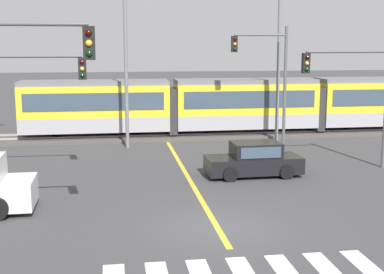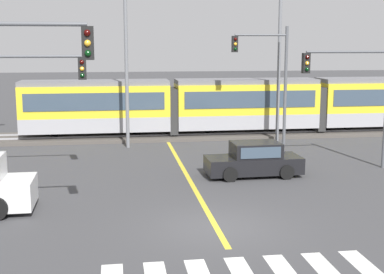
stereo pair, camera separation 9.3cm
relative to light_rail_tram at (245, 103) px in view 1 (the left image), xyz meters
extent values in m
plane|color=#3D3D3F|center=(-5.22, -17.23, -2.05)|extent=(200.00, 200.00, 0.00)
cube|color=#4C4742|center=(-5.22, 0.01, -1.96)|extent=(120.00, 4.00, 0.18)
cube|color=#939399|center=(-5.22, -0.71, -1.82)|extent=(120.00, 0.08, 0.10)
cube|color=#939399|center=(-5.22, 0.73, -1.82)|extent=(120.00, 0.08, 0.10)
cube|color=#9E9EA3|center=(-9.50, 0.01, -1.07)|extent=(9.00, 2.60, 0.90)
cube|color=yellow|center=(-9.50, 0.01, 0.33)|extent=(9.00, 2.60, 1.90)
cube|color=#384756|center=(-9.50, -1.31, 0.38)|extent=(8.28, 0.04, 1.04)
cube|color=slate|center=(-9.50, 0.01, 1.42)|extent=(9.00, 2.39, 0.28)
cylinder|color=black|center=(-7.02, 0.01, -1.52)|extent=(0.70, 0.20, 0.70)
cylinder|color=black|center=(-11.97, 0.01, -1.52)|extent=(0.70, 0.20, 0.70)
cube|color=#9E9EA3|center=(0.00, 0.01, -1.07)|extent=(9.00, 2.60, 0.90)
cube|color=yellow|center=(0.00, 0.01, 0.33)|extent=(9.00, 2.60, 1.90)
cube|color=#384756|center=(0.00, -1.31, 0.38)|extent=(8.28, 0.04, 1.04)
cube|color=slate|center=(0.00, 0.01, 1.42)|extent=(9.00, 2.39, 0.28)
cylinder|color=black|center=(2.48, 0.01, -1.52)|extent=(0.70, 0.20, 0.70)
cylinder|color=black|center=(-2.47, 0.01, -1.52)|extent=(0.70, 0.20, 0.70)
cube|color=#9E9EA3|center=(9.50, 0.01, -1.07)|extent=(9.00, 2.60, 0.90)
cube|color=yellow|center=(9.50, 0.01, 0.33)|extent=(9.00, 2.60, 1.90)
cylinder|color=black|center=(7.03, 0.01, -1.52)|extent=(0.70, 0.20, 0.70)
cube|color=#2D2D2D|center=(-4.75, 0.01, -0.37)|extent=(0.50, 2.34, 2.80)
cube|color=#2D2D2D|center=(4.75, 0.01, -0.37)|extent=(0.50, 2.34, 2.80)
cube|color=silver|center=(-3.02, -21.11, -2.04)|extent=(0.56, 2.80, 0.01)
cube|color=silver|center=(-1.92, -21.12, -2.04)|extent=(0.56, 2.80, 0.01)
cube|color=gold|center=(-5.22, -10.55, -2.04)|extent=(0.20, 17.12, 0.01)
cube|color=black|center=(-2.31, -10.76, -1.53)|extent=(4.24, 1.81, 0.72)
cube|color=black|center=(-2.21, -10.76, -0.85)|extent=(2.14, 1.58, 0.64)
cube|color=#384756|center=(-3.21, -10.78, -0.85)|extent=(0.14, 1.43, 0.52)
cube|color=#384756|center=(-2.19, -11.54, -0.85)|extent=(1.79, 0.09, 0.48)
cylinder|color=black|center=(-3.54, -11.64, -1.73)|extent=(0.65, 0.24, 0.64)
cylinder|color=black|center=(-3.59, -9.94, -1.73)|extent=(0.65, 0.24, 0.64)
cylinder|color=black|center=(-1.03, -11.58, -1.73)|extent=(0.65, 0.24, 0.64)
cylinder|color=black|center=(-1.07, -9.88, -1.73)|extent=(0.65, 0.24, 0.64)
cube|color=#384756|center=(-12.36, -14.48, -0.46)|extent=(0.12, 1.69, 0.66)
cylinder|color=black|center=(-12.36, -13.50, -1.65)|extent=(0.80, 0.29, 0.80)
cylinder|color=#515459|center=(-11.62, -10.80, 3.25)|extent=(4.00, 0.12, 0.12)
cube|color=black|center=(-9.62, -10.80, 2.75)|extent=(0.32, 0.28, 0.90)
sphere|color=#360605|center=(-9.62, -10.95, 3.02)|extent=(0.18, 0.18, 0.18)
sphere|color=#F7AA26|center=(-9.62, -10.95, 2.75)|extent=(0.18, 0.18, 0.18)
sphere|color=black|center=(-9.62, -10.95, 2.48)|extent=(0.18, 0.18, 0.18)
cylinder|color=#515459|center=(2.22, -10.09, 3.40)|extent=(4.00, 0.12, 0.12)
cube|color=black|center=(0.22, -10.09, 2.90)|extent=(0.32, 0.28, 0.90)
sphere|color=#360605|center=(0.22, -10.24, 3.17)|extent=(0.18, 0.18, 0.18)
sphere|color=#F7AA26|center=(0.22, -10.24, 2.90)|extent=(0.18, 0.18, 0.18)
sphere|color=black|center=(0.22, -10.24, 2.63)|extent=(0.18, 0.18, 0.18)
cylinder|color=#515459|center=(-10.77, -18.39, 4.27)|extent=(3.50, 0.12, 0.12)
cube|color=black|center=(-9.02, -18.39, 3.77)|extent=(0.32, 0.28, 0.90)
sphere|color=#360605|center=(-9.02, -18.54, 4.04)|extent=(0.18, 0.18, 0.18)
sphere|color=#F7AA26|center=(-9.02, -18.54, 3.77)|extent=(0.18, 0.18, 0.18)
sphere|color=black|center=(-9.02, -18.54, 3.50)|extent=(0.18, 0.18, 0.18)
cylinder|color=#515459|center=(1.38, -3.74, 1.35)|extent=(0.18, 0.18, 6.80)
cylinder|color=#515459|center=(-0.12, -3.74, 4.25)|extent=(3.00, 0.12, 0.12)
cube|color=black|center=(-1.62, -3.74, 3.75)|extent=(0.32, 0.28, 0.90)
sphere|color=#360605|center=(-1.62, -3.89, 4.02)|extent=(0.18, 0.18, 0.18)
sphere|color=#F7AA26|center=(-1.62, -3.89, 3.75)|extent=(0.18, 0.18, 0.18)
sphere|color=black|center=(-1.62, -3.89, 3.48)|extent=(0.18, 0.18, 0.18)
cylinder|color=slate|center=(-7.64, -3.29, 2.77)|extent=(0.20, 0.20, 9.62)
cylinder|color=slate|center=(1.32, -2.61, 2.69)|extent=(0.20, 0.20, 9.47)
camera|label=1|loc=(-8.44, -33.28, 3.73)|focal=50.00mm
camera|label=2|loc=(-8.34, -33.30, 3.73)|focal=50.00mm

